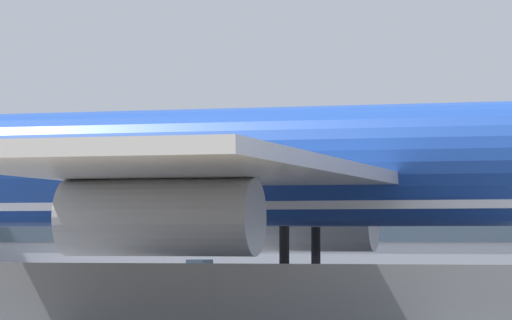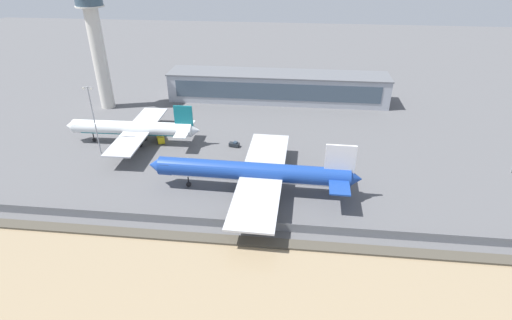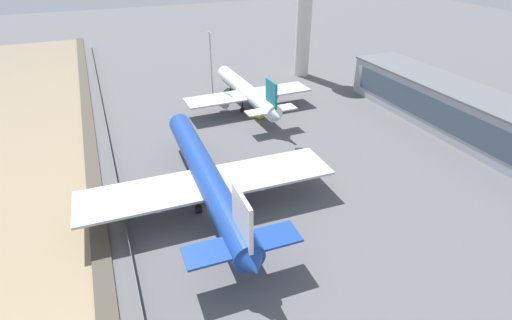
{
  "view_description": "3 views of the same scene",
  "coord_description": "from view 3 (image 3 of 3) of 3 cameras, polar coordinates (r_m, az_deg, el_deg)",
  "views": [
    {
      "loc": [
        12.53,
        -58.75,
        3.02
      ],
      "look_at": [
        -2.36,
        -2.25,
        6.09
      ],
      "focal_mm": 105.0,
      "sensor_mm": 36.0,
      "label": 1
    },
    {
      "loc": [
        6.07,
        -87.21,
        57.14
      ],
      "look_at": [
        -4.81,
        11.43,
        2.92
      ],
      "focal_mm": 28.0,
      "sensor_mm": 36.0,
      "label": 2
    },
    {
      "loc": [
        58.54,
        -15.62,
        45.28
      ],
      "look_at": [
        -5.86,
        10.65,
        5.75
      ],
      "focal_mm": 28.0,
      "sensor_mm": 36.0,
      "label": 3
    }
  ],
  "objects": [
    {
      "name": "shoreline_seawall",
      "position": [
        74.02,
        -21.45,
        -10.34
      ],
      "size": [
        320.0,
        3.0,
        0.5
      ],
      "color": "#474238",
      "rests_on": "ground"
    },
    {
      "name": "perimeter_fence",
      "position": [
        73.32,
        -18.08,
        -9.16
      ],
      "size": [
        280.0,
        0.1,
        2.28
      ],
      "color": "slate",
      "rests_on": "ground"
    },
    {
      "name": "ground_plane",
      "position": [
        75.64,
        -5.85,
        -7.35
      ],
      "size": [
        500.0,
        500.0,
        0.0
      ],
      "primitive_type": "plane",
      "color": "#565659"
    },
    {
      "name": "terminal_building",
      "position": [
        111.3,
        29.79,
        4.75
      ],
      "size": [
        87.86,
        14.76,
        11.44
      ],
      "color": "#9EA3AD",
      "rests_on": "ground"
    },
    {
      "name": "apron_light_mast_apron_west",
      "position": [
        121.0,
        -6.41,
        13.44
      ],
      "size": [
        3.2,
        0.4,
        21.31
      ],
      "color": "#93969B",
      "rests_on": "ground"
    },
    {
      "name": "control_tower",
      "position": [
        145.92,
        7.0,
        21.53
      ],
      "size": [
        10.39,
        10.39,
        44.75
      ],
      "color": "beige",
      "rests_on": "ground"
    },
    {
      "name": "ops_van",
      "position": [
        113.84,
        1.15,
        6.86
      ],
      "size": [
        4.1,
        5.6,
        2.48
      ],
      "color": "yellow",
      "rests_on": "ground"
    },
    {
      "name": "passenger_jet_white_teal",
      "position": [
        118.01,
        -1.31,
        9.72
      ],
      "size": [
        43.82,
        37.16,
        13.46
      ],
      "color": "white",
      "rests_on": "ground"
    },
    {
      "name": "cargo_jet_blue",
      "position": [
        75.22,
        -7.08,
        -2.39
      ],
      "size": [
        54.84,
        47.24,
        14.95
      ],
      "color": "#193D93",
      "rests_on": "ground"
    },
    {
      "name": "baggage_tug",
      "position": [
        93.6,
        6.33,
        1.04
      ],
      "size": [
        3.45,
        2.19,
        1.8
      ],
      "color": "#1E2328",
      "rests_on": "ground"
    }
  ]
}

